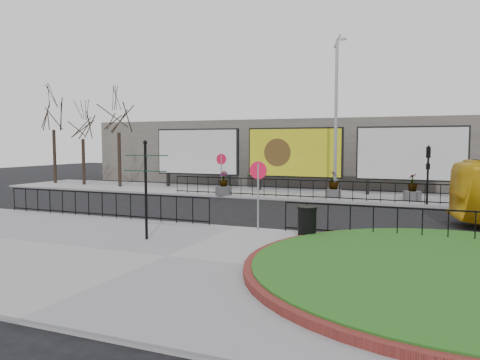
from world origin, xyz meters
The scene contains 24 objects.
ground centered at (0.00, 0.00, 0.00)m, with size 90.00×90.00×0.00m, color black.
pavement_near centered at (0.00, -5.00, 0.06)m, with size 30.00×10.00×0.12m, color gray.
pavement_far centered at (0.00, 12.00, 0.06)m, with size 44.00×6.00×0.12m, color gray.
brick_edge centered at (7.50, -4.00, 0.21)m, with size 10.40×10.40×0.18m, color maroon.
grass_lawn centered at (7.50, -4.00, 0.23)m, with size 10.00×10.00×0.22m, color #1E5115.
railing_near_left centered at (-6.00, -0.30, 0.67)m, with size 10.00×0.10×1.10m, color black, non-canonical shape.
railing_near_right centered at (6.50, -0.30, 0.67)m, with size 9.00×0.10×1.10m, color black, non-canonical shape.
railing_far centered at (1.00, 9.30, 0.67)m, with size 18.00×0.10×1.10m, color black, non-canonical shape.
speed_sign_far centered at (-5.00, 9.40, 1.92)m, with size 0.64×0.07×2.47m.
speed_sign_near centered at (1.00, -0.40, 1.92)m, with size 0.64×0.07×2.47m.
billboard_left centered at (-8.50, 12.97, 2.60)m, with size 6.20×0.31×4.10m.
billboard_mid centered at (-1.50, 12.97, 2.60)m, with size 6.20×0.31×4.10m.
billboard_right centered at (5.50, 12.97, 2.60)m, with size 6.20×0.31×4.10m.
lamp_post centered at (1.51, 11.00, 4.83)m, with size 0.74×0.18×9.23m.
signal_pole_a centered at (6.50, 9.34, 2.10)m, with size 0.22×0.26×3.00m.
tree_left centered at (-14.00, 11.50, 3.62)m, with size 2.00×2.00×7.00m, color #2D2119, non-canonical shape.
tree_mid centered at (-17.50, 11.80, 3.22)m, with size 2.00×2.00×6.20m, color #2D2119, non-canonical shape.
tree_far centered at (-20.50, 12.00, 3.87)m, with size 2.00×2.00×7.50m, color #2D2119, non-canonical shape.
building_backdrop centered at (0.00, 22.00, 2.50)m, with size 40.00×10.00×5.00m, color #67625A.
fingerpost_sign centered at (-1.80, -3.30, 2.06)m, with size 1.51×0.32×3.22m.
litter_bin centered at (3.02, -1.27, 0.66)m, with size 0.64×0.64×1.07m.
planter_a centered at (-4.86, 9.40, 0.61)m, with size 0.99×0.99×1.44m.
planter_b centered at (1.44, 10.98, 0.75)m, with size 0.85×0.85×1.51m.
planter_c centered at (5.73, 11.00, 0.65)m, with size 0.96×0.96×1.47m.
Camera 1 is at (6.79, -15.99, 3.26)m, focal length 35.00 mm.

